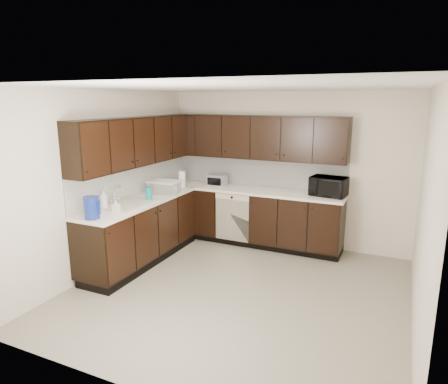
# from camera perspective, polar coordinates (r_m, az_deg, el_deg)

# --- Properties ---
(floor) EXTENTS (4.00, 4.00, 0.00)m
(floor) POSITION_cam_1_polar(r_m,az_deg,el_deg) (5.21, 2.08, -13.94)
(floor) COLOR gray
(floor) RESTS_ON ground
(ceiling) EXTENTS (4.00, 4.00, 0.00)m
(ceiling) POSITION_cam_1_polar(r_m,az_deg,el_deg) (4.64, 2.35, 14.72)
(ceiling) COLOR white
(ceiling) RESTS_ON wall_back
(wall_back) EXTENTS (4.00, 0.02, 2.50)m
(wall_back) POSITION_cam_1_polar(r_m,az_deg,el_deg) (6.63, 8.83, 3.22)
(wall_back) COLOR beige
(wall_back) RESTS_ON floor
(wall_left) EXTENTS (0.02, 4.00, 2.50)m
(wall_left) POSITION_cam_1_polar(r_m,az_deg,el_deg) (5.82, -16.32, 1.48)
(wall_left) COLOR beige
(wall_left) RESTS_ON floor
(wall_right) EXTENTS (0.02, 4.00, 2.50)m
(wall_right) POSITION_cam_1_polar(r_m,az_deg,el_deg) (4.44, 26.82, -2.91)
(wall_right) COLOR beige
(wall_right) RESTS_ON floor
(wall_front) EXTENTS (4.00, 0.02, 2.50)m
(wall_front) POSITION_cam_1_polar(r_m,az_deg,el_deg) (3.10, -12.21, -8.30)
(wall_front) COLOR beige
(wall_front) RESTS_ON floor
(lower_cabinets) EXTENTS (3.00, 2.80, 0.90)m
(lower_cabinets) POSITION_cam_1_polar(r_m,az_deg,el_deg) (6.38, -2.43, -4.77)
(lower_cabinets) COLOR black
(lower_cabinets) RESTS_ON floor
(countertop) EXTENTS (3.03, 2.83, 0.04)m
(countertop) POSITION_cam_1_polar(r_m,az_deg,el_deg) (6.24, -2.50, -0.34)
(countertop) COLOR white
(countertop) RESTS_ON lower_cabinets
(backsplash) EXTENTS (3.00, 2.80, 0.48)m
(backsplash) POSITION_cam_1_polar(r_m,az_deg,el_deg) (6.47, -3.33, 2.48)
(backsplash) COLOR white
(backsplash) RESTS_ON countertop
(upper_cabinets) EXTENTS (3.00, 2.80, 0.70)m
(upper_cabinets) POSITION_cam_1_polar(r_m,az_deg,el_deg) (6.23, -2.95, 7.56)
(upper_cabinets) COLOR black
(upper_cabinets) RESTS_ON wall_back
(dishwasher) EXTENTS (0.58, 0.04, 0.78)m
(dishwasher) POSITION_cam_1_polar(r_m,az_deg,el_deg) (6.47, 1.19, -3.26)
(dishwasher) COLOR beige
(dishwasher) RESTS_ON lower_cabinets
(sink) EXTENTS (0.54, 0.82, 0.42)m
(sink) POSITION_cam_1_polar(r_m,az_deg,el_deg) (5.69, -13.73, -2.43)
(sink) COLOR beige
(sink) RESTS_ON countertop
(microwave) EXTENTS (0.57, 0.42, 0.29)m
(microwave) POSITION_cam_1_polar(r_m,az_deg,el_deg) (6.23, 14.71, 0.78)
(microwave) COLOR black
(microwave) RESTS_ON countertop
(soap_bottle_a) EXTENTS (0.08, 0.08, 0.18)m
(soap_bottle_a) POSITION_cam_1_polar(r_m,az_deg,el_deg) (5.30, -15.16, -2.03)
(soap_bottle_a) COLOR gray
(soap_bottle_a) RESTS_ON countertop
(soap_bottle_b) EXTENTS (0.14, 0.14, 0.27)m
(soap_bottle_b) POSITION_cam_1_polar(r_m,az_deg,el_deg) (5.55, -16.80, -0.95)
(soap_bottle_b) COLOR gray
(soap_bottle_b) RESTS_ON countertop
(toaster_oven) EXTENTS (0.32, 0.24, 0.19)m
(toaster_oven) POSITION_cam_1_polar(r_m,az_deg,el_deg) (6.74, -1.00, 1.69)
(toaster_oven) COLOR #BCBDBF
(toaster_oven) RESTS_ON countertop
(storage_bin) EXTENTS (0.55, 0.47, 0.18)m
(storage_bin) POSITION_cam_1_polar(r_m,az_deg,el_deg) (6.32, -8.45, 0.72)
(storage_bin) COLOR white
(storage_bin) RESTS_ON countertop
(blue_pitcher) EXTENTS (0.25, 0.25, 0.28)m
(blue_pitcher) POSITION_cam_1_polar(r_m,az_deg,el_deg) (5.13, -18.39, -2.13)
(blue_pitcher) COLOR #102997
(blue_pitcher) RESTS_ON countertop
(teal_tumbler) EXTENTS (0.11, 0.11, 0.20)m
(teal_tumbler) POSITION_cam_1_polar(r_m,az_deg,el_deg) (5.85, -10.69, -0.26)
(teal_tumbler) COLOR #0C7A88
(teal_tumbler) RESTS_ON countertop
(paper_towel_roll) EXTENTS (0.14, 0.14, 0.26)m
(paper_towel_roll) POSITION_cam_1_polar(r_m,az_deg,el_deg) (6.69, -6.04, 1.85)
(paper_towel_roll) COLOR white
(paper_towel_roll) RESTS_ON countertop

